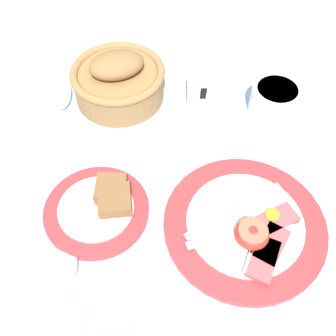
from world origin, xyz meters
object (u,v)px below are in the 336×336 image
Objects in this scene: breakfast_plate at (247,226)px; bread_plate at (100,207)px; number_card at (203,90)px; sugar_cup at (275,99)px; teaspoon_near_cup at (71,275)px; teaspoon_by_saucer at (63,107)px; bread_basket at (118,80)px.

breakfast_plate is 1.51× the size of bread_plate.
bread_plate is at bearing -124.74° from number_card.
bread_plate is 2.32× the size of number_card.
sugar_cup is 1.28× the size of number_card.
bread_plate is at bearing 170.20° from breakfast_plate.
sugar_cup is at bearing 34.20° from bread_plate.
sugar_cup is 0.49× the size of teaspoon_near_cup.
number_card is 0.38× the size of teaspoon_near_cup.
teaspoon_near_cup is (0.06, -0.35, 0.00)m from teaspoon_by_saucer.
teaspoon_by_saucer is (-0.33, 0.28, -0.01)m from breakfast_plate.
teaspoon_near_cup is at bearing -170.46° from teaspoon_by_saucer.
breakfast_plate is 0.28m from teaspoon_near_cup.
number_card is 0.42m from teaspoon_near_cup.
sugar_cup is 0.49× the size of teaspoon_by_saucer.
teaspoon_near_cup is at bearing -119.32° from number_card.
bread_plate is 0.89× the size of teaspoon_near_cup.
bread_plate is 0.26m from teaspoon_by_saucer.
breakfast_plate is 0.38m from bread_basket.
teaspoon_near_cup is at bearing -107.59° from bread_plate.
breakfast_plate reaches higher than bread_plate.
bread_basket is at bearing 124.46° from breakfast_plate.
number_card is at bearing 169.98° from sugar_cup.
sugar_cup is 0.14m from number_card.
teaspoon_by_saucer is (-0.11, -0.03, -0.04)m from bread_basket.
bread_basket is 0.39m from teaspoon_near_cup.
bread_plate is (-0.23, 0.04, 0.00)m from breakfast_plate.
teaspoon_near_cup is (-0.22, -0.35, -0.03)m from number_card.
teaspoon_near_cup is at bearing -98.29° from bread_basket.
number_card reaches higher than teaspoon_by_saucer.
bread_basket reaches higher than teaspoon_by_saucer.
bread_basket reaches higher than sugar_cup.
sugar_cup reaches higher than breakfast_plate.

